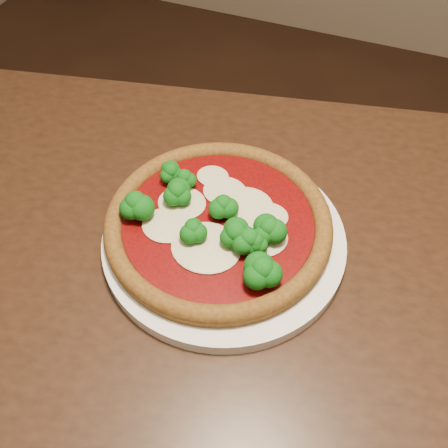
% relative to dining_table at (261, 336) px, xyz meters
% --- Properties ---
extents(dining_table, '(1.38, 1.05, 0.75)m').
position_rel_dining_table_xyz_m(dining_table, '(0.00, 0.00, 0.00)').
color(dining_table, black).
rests_on(dining_table, floor).
extents(plate, '(0.31, 0.31, 0.02)m').
position_rel_dining_table_xyz_m(plate, '(-0.08, 0.06, 0.11)').
color(plate, silver).
rests_on(plate, dining_table).
extents(pizza, '(0.29, 0.29, 0.06)m').
position_rel_dining_table_xyz_m(pizza, '(-0.09, 0.06, 0.13)').
color(pizza, brown).
rests_on(pizza, plate).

